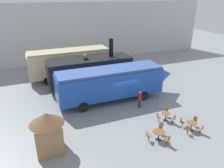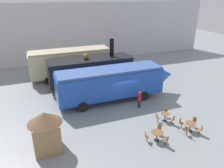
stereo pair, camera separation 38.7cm
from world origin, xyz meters
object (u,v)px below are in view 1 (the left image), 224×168
(passenger_coach_vintage, at_px, (69,62))
(streamlined_locomotive, at_px, (117,81))
(cafe_chair_0, at_px, (168,140))
(steam_locomotive, at_px, (90,70))
(cafe_table_far, at_px, (166,115))
(cafe_table_near, at_px, (159,133))
(ticket_kiosk, at_px, (48,130))
(cafe_table_mid, at_px, (191,124))
(visitor_person, at_px, (140,99))

(passenger_coach_vintage, bearing_deg, streamlined_locomotive, -67.86)
(passenger_coach_vintage, height_order, cafe_chair_0, passenger_coach_vintage)
(steam_locomotive, distance_m, cafe_table_far, 10.43)
(steam_locomotive, xyz_separation_m, cafe_table_near, (1.82, -11.61, -1.51))
(streamlined_locomotive, bearing_deg, cafe_table_far, -66.87)
(streamlined_locomotive, distance_m, ticket_kiosk, 9.38)
(passenger_coach_vintage, relative_size, cafe_chair_0, 11.57)
(steam_locomotive, relative_size, cafe_table_mid, 11.14)
(passenger_coach_vintage, xyz_separation_m, streamlined_locomotive, (3.21, -7.89, -0.13))
(passenger_coach_vintage, bearing_deg, steam_locomotive, -66.57)
(cafe_chair_0, bearing_deg, streamlined_locomotive, -14.03)
(steam_locomotive, relative_size, cafe_chair_0, 10.92)
(cafe_table_far, distance_m, ticket_kiosk, 9.88)
(steam_locomotive, bearing_deg, streamlined_locomotive, -69.07)
(cafe_table_far, xyz_separation_m, visitor_person, (-1.00, 2.92, 0.42))
(cafe_table_mid, bearing_deg, streamlined_locomotive, 114.57)
(cafe_table_mid, distance_m, ticket_kiosk, 11.07)
(cafe_table_near, xyz_separation_m, cafe_chair_0, (0.25, -0.79, -0.08))
(passenger_coach_vintage, height_order, cafe_table_far, passenger_coach_vintage)
(streamlined_locomotive, xyz_separation_m, visitor_person, (1.32, -2.51, -1.05))
(cafe_chair_0, height_order, ticket_kiosk, ticket_kiosk)
(cafe_table_near, relative_size, visitor_person, 0.53)
(cafe_table_mid, bearing_deg, cafe_table_near, -178.18)
(cafe_table_mid, relative_size, cafe_table_far, 1.16)
(cafe_table_far, relative_size, ticket_kiosk, 0.24)
(streamlined_locomotive, xyz_separation_m, cafe_table_mid, (3.38, -7.39, -1.44))
(steam_locomotive, xyz_separation_m, cafe_table_far, (3.89, -9.55, -1.56))
(streamlined_locomotive, distance_m, cafe_chair_0, 8.43)
(streamlined_locomotive, height_order, cafe_chair_0, streamlined_locomotive)
(streamlined_locomotive, distance_m, cafe_table_near, 7.63)
(streamlined_locomotive, distance_m, visitor_person, 3.03)
(cafe_table_near, distance_m, cafe_table_mid, 3.14)
(steam_locomotive, xyz_separation_m, streamlined_locomotive, (1.58, -4.12, -0.09))
(cafe_chair_0, bearing_deg, cafe_table_near, -0.00)
(cafe_table_near, relative_size, ticket_kiosk, 0.31)
(streamlined_locomotive, relative_size, cafe_table_mid, 14.79)
(streamlined_locomotive, relative_size, cafe_table_far, 17.18)
(passenger_coach_vintage, distance_m, cafe_table_far, 14.50)
(steam_locomotive, distance_m, streamlined_locomotive, 4.41)
(cafe_table_near, distance_m, visitor_person, 5.11)
(ticket_kiosk, bearing_deg, cafe_table_far, 1.15)
(cafe_table_near, height_order, cafe_chair_0, cafe_chair_0)
(cafe_chair_0, xyz_separation_m, ticket_kiosk, (-7.99, 2.66, 1.16))
(cafe_table_near, distance_m, cafe_table_far, 2.93)
(cafe_table_near, bearing_deg, cafe_chair_0, -72.56)
(steam_locomotive, distance_m, ticket_kiosk, 11.41)
(cafe_table_mid, xyz_separation_m, visitor_person, (-2.06, 4.88, 0.39))
(cafe_table_near, bearing_deg, visitor_person, 77.82)
(steam_locomotive, height_order, cafe_table_mid, steam_locomotive)
(cafe_table_near, bearing_deg, passenger_coach_vintage, 102.65)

